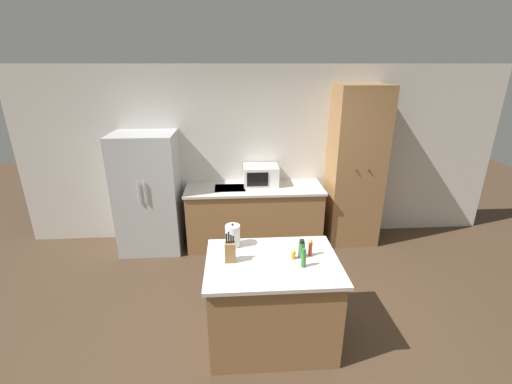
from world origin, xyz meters
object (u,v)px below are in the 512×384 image
(spice_bottle_tall_dark, at_px, (304,258))
(spice_bottle_amber_oil, at_px, (310,248))
(knife_block, at_px, (230,251))
(microwave, at_px, (261,175))
(spice_bottle_short_red, at_px, (302,249))
(kettle, at_px, (233,236))
(pantry_cabinet, at_px, (355,168))
(spice_bottle_green_herb, at_px, (293,255))
(refrigerator, at_px, (149,193))

(spice_bottle_tall_dark, distance_m, spice_bottle_amber_oil, 0.21)
(knife_block, bearing_deg, spice_bottle_tall_dark, -11.70)
(microwave, distance_m, spice_bottle_short_red, 2.06)
(spice_bottle_short_red, xyz_separation_m, spice_bottle_amber_oil, (0.09, 0.02, -0.00))
(spice_bottle_tall_dark, bearing_deg, kettle, 146.10)
(spice_bottle_amber_oil, bearing_deg, pantry_cabinet, 60.92)
(microwave, bearing_deg, spice_bottle_amber_oil, -81.40)
(spice_bottle_green_herb, distance_m, kettle, 0.63)
(spice_bottle_green_herb, bearing_deg, kettle, 153.27)
(pantry_cabinet, distance_m, microwave, 1.39)
(microwave, height_order, spice_bottle_short_red, microwave)
(pantry_cabinet, relative_size, knife_block, 7.95)
(spice_bottle_amber_oil, relative_size, spice_bottle_green_herb, 1.96)
(refrigerator, relative_size, spice_bottle_amber_oil, 10.12)
(microwave, height_order, knife_block, microwave)
(spice_bottle_tall_dark, bearing_deg, spice_bottle_amber_oil, 61.14)
(spice_bottle_short_red, bearing_deg, pantry_cabinet, 59.27)
(pantry_cabinet, relative_size, spice_bottle_amber_oil, 13.75)
(knife_block, height_order, spice_bottle_green_herb, knife_block)
(spice_bottle_tall_dark, height_order, spice_bottle_amber_oil, spice_bottle_tall_dark)
(knife_block, xyz_separation_m, spice_bottle_amber_oil, (0.75, 0.05, -0.02))
(pantry_cabinet, bearing_deg, spice_bottle_tall_dark, -119.06)
(pantry_cabinet, xyz_separation_m, spice_bottle_green_herb, (-1.25, -1.98, -0.23))
(microwave, height_order, spice_bottle_amber_oil, microwave)
(pantry_cabinet, bearing_deg, refrigerator, -179.08)
(microwave, distance_m, spice_bottle_amber_oil, 2.04)
(pantry_cabinet, bearing_deg, spice_bottle_green_herb, -122.14)
(pantry_cabinet, height_order, knife_block, pantry_cabinet)
(spice_bottle_tall_dark, bearing_deg, refrigerator, 131.25)
(spice_bottle_short_red, bearing_deg, microwave, 96.06)
(microwave, xyz_separation_m, knife_block, (-0.44, -2.07, -0.06))
(spice_bottle_short_red, relative_size, kettle, 0.73)
(knife_block, height_order, spice_bottle_tall_dark, knife_block)
(spice_bottle_tall_dark, height_order, kettle, kettle)
(spice_bottle_tall_dark, relative_size, spice_bottle_green_herb, 2.07)
(spice_bottle_tall_dark, relative_size, spice_bottle_amber_oil, 1.06)
(pantry_cabinet, bearing_deg, microwave, 176.69)
(knife_block, distance_m, spice_bottle_amber_oil, 0.75)
(spice_bottle_tall_dark, distance_m, spice_bottle_green_herb, 0.16)
(spice_bottle_green_herb, relative_size, kettle, 0.35)
(pantry_cabinet, relative_size, microwave, 4.63)
(pantry_cabinet, height_order, microwave, pantry_cabinet)
(kettle, bearing_deg, spice_bottle_green_herb, -26.73)
(refrigerator, relative_size, spice_bottle_tall_dark, 9.59)
(pantry_cabinet, distance_m, spice_bottle_tall_dark, 2.44)
(refrigerator, bearing_deg, pantry_cabinet, 0.92)
(pantry_cabinet, bearing_deg, kettle, -136.61)
(spice_bottle_amber_oil, height_order, spice_bottle_green_herb, spice_bottle_amber_oil)
(spice_bottle_tall_dark, distance_m, kettle, 0.75)
(refrigerator, height_order, spice_bottle_short_red, refrigerator)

